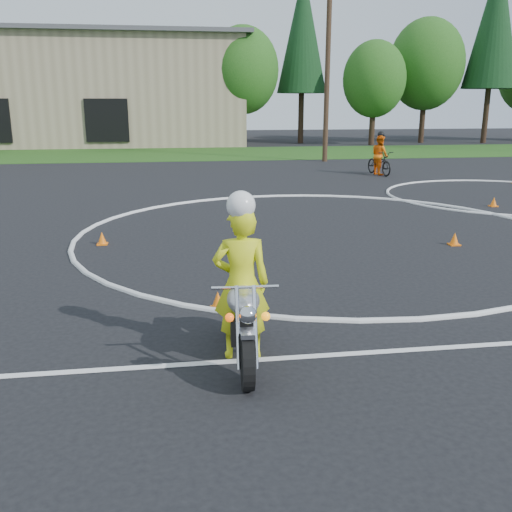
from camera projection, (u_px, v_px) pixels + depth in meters
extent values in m
plane|color=black|center=(357.00, 267.00, 11.51)|extent=(120.00, 120.00, 0.00)
cube|color=#1E4714|center=(226.00, 153.00, 37.30)|extent=(120.00, 10.00, 0.02)
torus|color=silver|center=(319.00, 234.00, 14.38)|extent=(12.12, 12.12, 0.12)
torus|color=silver|center=(502.00, 196.00, 20.29)|extent=(8.10, 8.10, 0.10)
cube|color=silver|center=(230.00, 362.00, 7.27)|extent=(8.00, 0.12, 0.01)
cylinder|color=black|center=(247.00, 362.00, 6.52)|extent=(0.17, 0.68, 0.67)
cylinder|color=black|center=(239.00, 313.00, 8.02)|extent=(0.17, 0.68, 0.67)
cube|color=black|center=(242.00, 325.00, 7.29)|extent=(0.35, 0.63, 0.33)
ellipsoid|color=#B9B8BD|center=(243.00, 300.00, 6.97)|extent=(0.44, 0.74, 0.31)
cube|color=black|center=(240.00, 289.00, 7.52)|extent=(0.33, 0.68, 0.11)
cylinder|color=silver|center=(238.00, 327.00, 6.49)|extent=(0.07, 0.40, 0.90)
cylinder|color=white|center=(255.00, 327.00, 6.51)|extent=(0.07, 0.40, 0.90)
cube|color=white|center=(247.00, 333.00, 6.40)|extent=(0.17, 0.25, 0.06)
cylinder|color=white|center=(245.00, 287.00, 6.58)|extent=(0.78, 0.08, 0.04)
sphere|color=silver|center=(248.00, 315.00, 6.25)|extent=(0.20, 0.20, 0.20)
sphere|color=#D8490A|center=(229.00, 318.00, 6.26)|extent=(0.10, 0.10, 0.10)
sphere|color=orange|center=(266.00, 316.00, 6.30)|extent=(0.10, 0.10, 0.10)
cylinder|color=white|center=(253.00, 320.00, 7.77)|extent=(0.14, 0.90, 0.09)
imported|color=yellow|center=(241.00, 284.00, 7.20)|extent=(0.75, 0.51, 1.98)
sphere|color=white|center=(241.00, 205.00, 6.88)|extent=(0.36, 0.36, 0.36)
imported|color=black|center=(379.00, 163.00, 26.10)|extent=(1.02, 2.14, 1.08)
imported|color=orange|center=(380.00, 155.00, 26.01)|extent=(0.81, 0.97, 1.80)
sphere|color=black|center=(381.00, 134.00, 25.77)|extent=(0.31, 0.31, 0.31)
cone|color=orange|center=(455.00, 239.00, 13.22)|extent=(0.22, 0.22, 0.30)
cube|color=orange|center=(454.00, 244.00, 13.25)|extent=(0.24, 0.24, 0.03)
cone|color=orange|center=(102.00, 238.00, 13.27)|extent=(0.22, 0.22, 0.30)
cube|color=orange|center=(102.00, 244.00, 13.31)|extent=(0.24, 0.24, 0.03)
cone|color=orange|center=(218.00, 300.00, 9.09)|extent=(0.22, 0.22, 0.30)
cube|color=orange|center=(218.00, 308.00, 9.13)|extent=(0.24, 0.24, 0.03)
cone|color=orange|center=(494.00, 202.00, 18.16)|extent=(0.22, 0.22, 0.30)
cube|color=orange|center=(493.00, 206.00, 18.19)|extent=(0.24, 0.24, 0.03)
cube|color=black|center=(107.00, 120.00, 40.33)|extent=(3.00, 0.16, 3.00)
cylinder|color=#382619|center=(243.00, 124.00, 43.85)|extent=(0.44, 0.44, 3.24)
ellipsoid|color=#1E5116|center=(243.00, 70.00, 42.82)|extent=(5.40, 5.40, 6.48)
cylinder|color=#382619|center=(301.00, 118.00, 46.38)|extent=(0.44, 0.44, 3.96)
cone|color=black|center=(303.00, 31.00, 44.65)|extent=(3.96, 3.96, 9.35)
cylinder|color=#382619|center=(372.00, 126.00, 44.37)|extent=(0.44, 0.44, 2.88)
ellipsoid|color=#1E5116|center=(374.00, 79.00, 43.45)|extent=(4.80, 4.80, 5.76)
cylinder|color=#382619|center=(422.00, 121.00, 46.90)|extent=(0.44, 0.44, 3.60)
ellipsoid|color=#1E5116|center=(426.00, 64.00, 45.75)|extent=(6.00, 6.00, 7.20)
cylinder|color=#382619|center=(486.00, 116.00, 46.56)|extent=(0.44, 0.44, 4.32)
cone|color=black|center=(495.00, 21.00, 44.67)|extent=(4.32, 4.32, 10.20)
cylinder|color=#382619|center=(191.00, 126.00, 44.29)|extent=(0.44, 0.44, 2.88)
ellipsoid|color=#1E5116|center=(189.00, 79.00, 43.37)|extent=(4.80, 4.80, 5.76)
cylinder|color=#473321|center=(327.00, 69.00, 30.98)|extent=(0.28, 0.28, 10.00)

